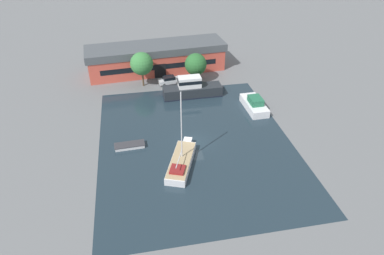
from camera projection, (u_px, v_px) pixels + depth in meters
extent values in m
plane|color=slate|center=(195.00, 143.00, 52.30)|extent=(440.00, 440.00, 0.00)
cube|color=#1E2D38|center=(195.00, 143.00, 52.30)|extent=(28.92, 36.60, 0.01)
cube|color=#C64C3D|center=(157.00, 61.00, 73.66)|extent=(28.96, 9.94, 4.31)
cube|color=#474C51|center=(156.00, 48.00, 72.06)|extent=(29.82, 10.24, 1.52)
cube|color=black|center=(160.00, 71.00, 70.90)|extent=(2.40, 0.25, 3.01)
cube|color=black|center=(160.00, 67.00, 70.43)|extent=(24.09, 1.99, 1.08)
cylinder|color=brown|center=(143.00, 79.00, 67.78)|extent=(0.34, 0.34, 3.03)
sphere|color=#387A3D|center=(142.00, 64.00, 66.03)|extent=(4.46, 4.46, 4.46)
cylinder|color=brown|center=(196.00, 77.00, 69.42)|extent=(0.37, 0.37, 2.22)
sphere|color=#28602D|center=(196.00, 64.00, 67.90)|extent=(4.37, 4.37, 4.37)
cube|color=silver|center=(170.00, 81.00, 69.01)|extent=(4.68, 2.49, 0.72)
cube|color=black|center=(169.00, 78.00, 68.60)|extent=(2.53, 1.95, 0.60)
cube|color=black|center=(174.00, 77.00, 68.94)|extent=(0.26, 1.47, 0.48)
cylinder|color=black|center=(175.00, 80.00, 70.23)|extent=(0.62, 0.29, 0.60)
cylinder|color=black|center=(177.00, 83.00, 68.93)|extent=(0.62, 0.29, 0.60)
cylinder|color=black|center=(162.00, 82.00, 69.47)|extent=(0.62, 0.29, 0.60)
cylinder|color=black|center=(164.00, 85.00, 68.17)|extent=(0.62, 0.29, 0.60)
cube|color=silver|center=(181.00, 163.00, 47.46)|extent=(5.62, 9.11, 1.05)
cube|color=silver|center=(188.00, 142.00, 51.53)|extent=(1.57, 1.56, 1.05)
cube|color=tan|center=(181.00, 159.00, 47.15)|extent=(5.39, 8.75, 0.08)
cylinder|color=silver|center=(181.00, 126.00, 44.90)|extent=(0.16, 0.16, 10.05)
cylinder|color=silver|center=(179.00, 159.00, 45.44)|extent=(1.49, 3.71, 0.12)
cube|color=maroon|center=(177.00, 169.00, 45.07)|extent=(2.46, 2.47, 0.30)
cube|color=#23282D|center=(192.00, 91.00, 64.50)|extent=(11.02, 3.20, 1.94)
cube|color=black|center=(192.00, 95.00, 64.96)|extent=(11.13, 3.26, 0.18)
cube|color=white|center=(190.00, 82.00, 63.33)|extent=(4.20, 2.25, 2.00)
cube|color=black|center=(190.00, 81.00, 63.22)|extent=(4.29, 2.31, 0.64)
cube|color=silver|center=(130.00, 146.00, 51.21)|extent=(4.42, 1.81, 0.48)
cube|color=#333338|center=(129.00, 144.00, 51.06)|extent=(4.60, 1.91, 0.08)
cube|color=white|center=(254.00, 105.00, 60.54)|extent=(3.15, 7.30, 1.34)
cube|color=#236647|center=(256.00, 100.00, 59.51)|extent=(2.15, 2.94, 1.12)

